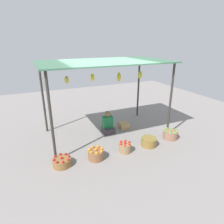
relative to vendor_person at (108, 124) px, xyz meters
The scene contains 9 objects.
ground_plane 0.31m from the vendor_person, 161.81° to the right, with size 14.00×14.00×0.00m, color gray.
market_stall_structure 1.97m from the vendor_person, 159.32° to the right, with size 4.02×2.25×2.44m.
vendor_person is the anchor object (origin of this frame).
basket_red_apples 2.25m from the vendor_person, 144.86° to the right, with size 0.47×0.47×0.26m.
basket_oranges 1.66m from the vendor_person, 124.39° to the right, with size 0.44×0.44×0.32m.
basket_red_tomatoes 1.39m from the vendor_person, 92.28° to the right, with size 0.36×0.36×0.32m.
basket_green_chilies 1.58m from the vendor_person, 60.60° to the right, with size 0.46×0.46×0.29m.
basket_green_apples 2.12m from the vendor_person, 36.91° to the right, with size 0.47×0.47×0.32m.
wooden_crate_near_vendor 0.69m from the vendor_person, ahead, with size 0.33×0.35×0.21m, color tan.
Camera 1 is at (-2.26, -5.55, 3.02)m, focal length 30.55 mm.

